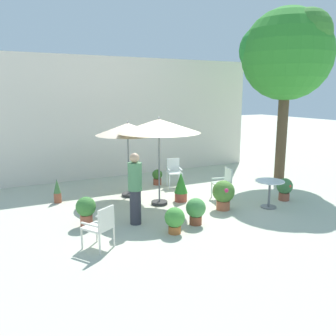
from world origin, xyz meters
name	(u,v)px	position (x,y,z in m)	size (l,w,h in m)	color
ground_plane	(171,202)	(0.00, 0.00, 0.00)	(60.00, 60.00, 0.00)	beige
villa_facade	(121,118)	(0.00, 3.85, 2.10)	(10.64, 0.30, 4.20)	silver
shade_tree	(287,55)	(4.57, 0.57, 4.18)	(3.08, 2.94, 5.65)	brown
patio_umbrella_0	(159,127)	(-0.37, -0.03, 2.11)	(2.18, 2.18, 2.37)	#2D2D2D
patio_umbrella_1	(128,130)	(-0.81, 1.09, 1.94)	(1.83, 1.83, 2.20)	#2D2D2D
cafe_table_0	(270,189)	(2.07, -1.61, 0.51)	(0.75, 0.75, 0.73)	silver
patio_chair_0	(224,181)	(1.50, -0.40, 0.51)	(0.54, 0.53, 0.88)	white
patio_chair_1	(101,225)	(-2.62, -2.07, 0.49)	(0.65, 0.66, 0.86)	silver
patio_chair_2	(174,170)	(0.88, 1.46, 0.53)	(0.55, 0.58, 0.90)	white
potted_plant_0	(285,188)	(2.92, -1.31, 0.36)	(0.45, 0.45, 0.63)	brown
potted_plant_1	(86,209)	(-2.56, -0.73, 0.40)	(0.45, 0.45, 0.69)	#AF573F
potted_plant_2	(181,186)	(0.28, -0.06, 0.43)	(0.37, 0.37, 0.83)	#A84B39
potted_plant_3	(223,193)	(0.89, -1.20, 0.44)	(0.57, 0.57, 0.77)	#B76141
potted_plant_4	(196,210)	(-0.30, -1.78, 0.35)	(0.46, 0.46, 0.62)	brown
potted_plant_5	(175,219)	(-0.98, -2.03, 0.32)	(0.44, 0.44, 0.58)	#AF622F
potted_plant_6	(157,177)	(0.50, 1.91, 0.27)	(0.33, 0.33, 0.51)	brown
potted_plant_7	(57,191)	(-2.80, 1.39, 0.33)	(0.20, 0.20, 0.67)	#9A4F37
standing_person	(135,188)	(-1.51, -1.11, 0.86)	(0.43, 0.43, 1.66)	#33333D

